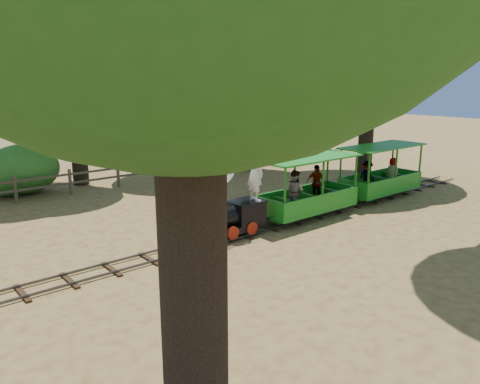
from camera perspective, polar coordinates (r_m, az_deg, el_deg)
ground at (r=14.23m, az=3.26°, el=-4.42°), size 90.00×90.00×0.00m
track at (r=14.21m, az=3.26°, el=-4.16°), size 22.00×1.00×0.10m
locomotive at (r=12.78m, az=-2.32°, el=1.53°), size 2.68×1.26×3.08m
carriage_front at (r=15.18m, az=8.07°, el=-0.15°), size 3.65×1.49×1.89m
carriage_rear at (r=18.35m, az=16.67°, el=1.68°), size 3.65×1.49×1.89m
oak_ne at (r=22.99m, az=0.46°, el=20.48°), size 8.00×7.04×10.01m
fence at (r=20.49m, az=-12.13°, el=2.59°), size 18.10×0.10×1.00m
shrub_west at (r=19.99m, az=-26.34°, el=2.16°), size 2.64×2.03×1.83m
shrub_mid_w at (r=20.09m, az=-25.00°, el=2.53°), size 2.81×2.16×1.95m
shrub_mid_e at (r=24.04m, az=-3.54°, el=4.57°), size 1.78×1.37×1.23m
shrub_east at (r=26.70m, az=3.88°, el=6.05°), size 2.53×1.95×1.75m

